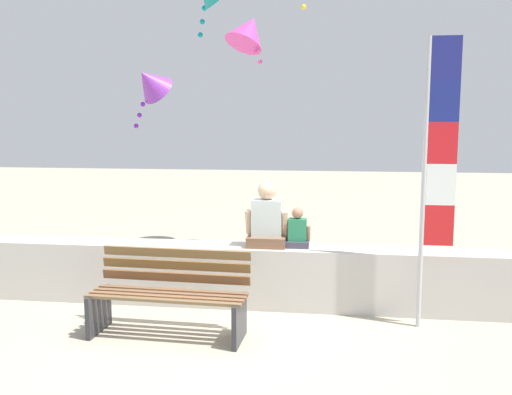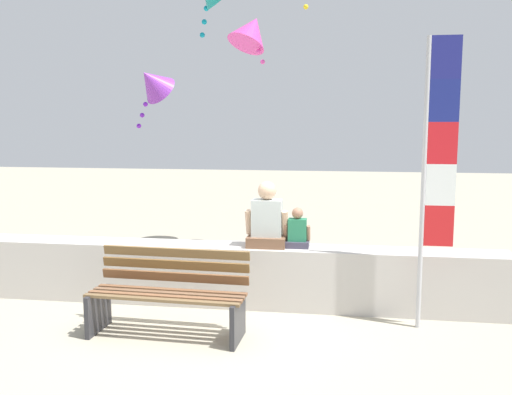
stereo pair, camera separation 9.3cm
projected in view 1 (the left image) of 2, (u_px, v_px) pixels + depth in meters
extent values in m
plane|color=#A8A08A|center=(215.00, 333.00, 5.99)|extent=(40.00, 40.00, 0.00)
cube|color=#BCB5AE|center=(231.00, 275.00, 6.90)|extent=(6.64, 0.49, 0.74)
cube|color=brown|center=(161.00, 300.00, 5.66)|extent=(1.67, 0.14, 0.03)
cube|color=brown|center=(165.00, 297.00, 5.77)|extent=(1.67, 0.14, 0.03)
cube|color=brown|center=(169.00, 294.00, 5.88)|extent=(1.67, 0.14, 0.03)
cube|color=brown|center=(172.00, 291.00, 5.98)|extent=(1.67, 0.14, 0.03)
cube|color=brown|center=(175.00, 277.00, 6.07)|extent=(1.67, 0.12, 0.10)
cube|color=brown|center=(176.00, 265.00, 6.08)|extent=(1.67, 0.12, 0.10)
cube|color=brown|center=(176.00, 253.00, 6.08)|extent=(1.67, 0.12, 0.10)
cube|color=#2D2D33|center=(99.00, 312.00, 5.99)|extent=(0.07, 0.53, 0.45)
cube|color=#2D2D33|center=(239.00, 321.00, 5.71)|extent=(0.07, 0.53, 0.45)
cube|color=brown|center=(267.00, 241.00, 6.80)|extent=(0.47, 0.38, 0.13)
cube|color=silver|center=(267.00, 218.00, 6.76)|extent=(0.36, 0.23, 0.45)
cylinder|color=#D9AE8B|center=(249.00, 222.00, 6.78)|extent=(0.07, 0.18, 0.32)
cylinder|color=#D9AE8B|center=(285.00, 223.00, 6.72)|extent=(0.07, 0.18, 0.32)
sphere|color=#D9AE8B|center=(267.00, 190.00, 6.72)|extent=(0.22, 0.22, 0.22)
cube|color=#3D394B|center=(297.00, 244.00, 6.75)|extent=(0.28, 0.23, 0.08)
cube|color=#277A52|center=(297.00, 230.00, 6.73)|extent=(0.22, 0.14, 0.27)
cylinder|color=#9C6E54|center=(286.00, 232.00, 6.74)|extent=(0.05, 0.11, 0.20)
cylinder|color=#9C6E54|center=(309.00, 233.00, 6.70)|extent=(0.05, 0.11, 0.20)
sphere|color=#9C6E54|center=(298.00, 213.00, 6.70)|extent=(0.14, 0.14, 0.14)
cylinder|color=#B7B7BC|center=(424.00, 186.00, 5.96)|extent=(0.05, 0.05, 3.14)
cube|color=red|center=(439.00, 225.00, 6.00)|extent=(0.31, 0.02, 0.44)
cube|color=white|center=(441.00, 185.00, 5.94)|extent=(0.31, 0.02, 0.44)
cube|color=red|center=(443.00, 143.00, 5.88)|extent=(0.31, 0.02, 0.44)
cube|color=navy|center=(445.00, 101.00, 5.82)|extent=(0.31, 0.02, 0.44)
cube|color=navy|center=(447.00, 57.00, 5.76)|extent=(0.31, 0.02, 0.44)
cone|color=purple|center=(150.00, 82.00, 9.10)|extent=(0.87, 0.91, 0.73)
sphere|color=purple|center=(146.00, 93.00, 9.19)|extent=(0.08, 0.08, 0.08)
sphere|color=purple|center=(143.00, 104.00, 9.28)|extent=(0.08, 0.08, 0.08)
sphere|color=purple|center=(140.00, 115.00, 9.37)|extent=(0.08, 0.08, 0.08)
sphere|color=purple|center=(136.00, 126.00, 9.46)|extent=(0.08, 0.08, 0.08)
sphere|color=yellow|center=(304.00, 7.00, 8.69)|extent=(0.08, 0.08, 0.08)
cone|color=#DB3D9E|center=(249.00, 31.00, 9.56)|extent=(1.06, 1.08, 0.78)
sphere|color=#F147AD|center=(252.00, 41.00, 9.51)|extent=(0.08, 0.08, 0.08)
sphere|color=#F147AD|center=(256.00, 51.00, 9.46)|extent=(0.08, 0.08, 0.08)
sphere|color=#F147AD|center=(260.00, 62.00, 9.41)|extent=(0.08, 0.08, 0.08)
sphere|color=#0D88A5|center=(204.00, 8.00, 8.30)|extent=(0.08, 0.08, 0.08)
sphere|color=#0D88A5|center=(202.00, 22.00, 8.42)|extent=(0.08, 0.08, 0.08)
sphere|color=#0D88A5|center=(200.00, 35.00, 8.53)|extent=(0.08, 0.08, 0.08)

